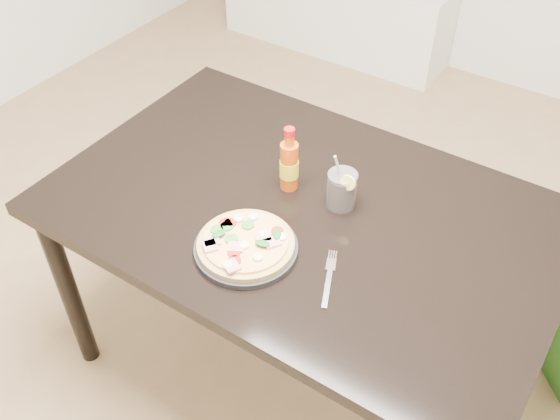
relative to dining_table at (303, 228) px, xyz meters
The scene contains 8 objects.
floor 0.71m from the dining_table, behind, with size 4.50×4.50×0.00m, color #9E7A51.
dining_table is the anchor object (origin of this frame).
plate 0.24m from the dining_table, 99.16° to the right, with size 0.27×0.27×0.02m, color black.
pizza 0.25m from the dining_table, 99.25° to the right, with size 0.25×0.25×0.03m.
hot_sauce_bottle 0.19m from the dining_table, 149.06° to the left, with size 0.06×0.06×0.20m.
cola_cup 0.17m from the dining_table, 39.29° to the left, with size 0.09×0.08×0.17m.
fork 0.28m from the dining_table, 44.59° to the right, with size 0.09×0.18×0.00m.
media_console 2.36m from the dining_table, 116.94° to the left, with size 1.40×0.34×0.50m, color white.
Camera 1 is at (0.90, -1.10, 1.91)m, focal length 40.00 mm.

